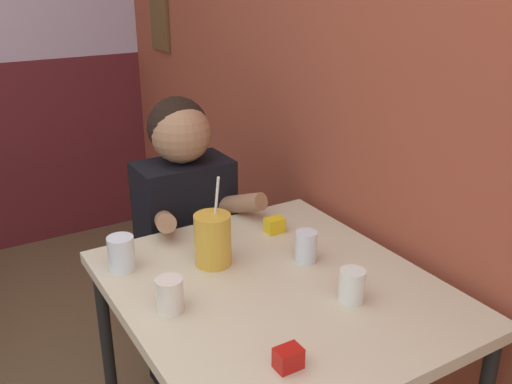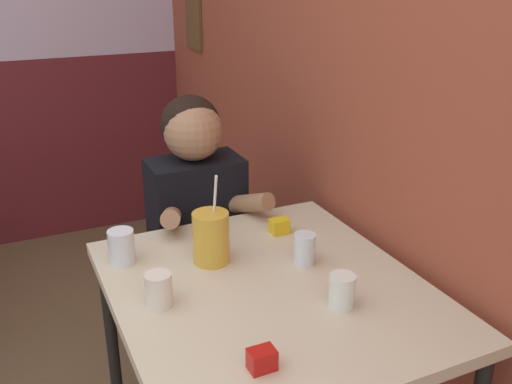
# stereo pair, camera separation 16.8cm
# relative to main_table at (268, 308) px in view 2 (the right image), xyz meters

# --- Properties ---
(brick_wall_right) EXTENTS (0.08, 4.56, 2.70)m
(brick_wall_right) POSITION_rel_main_table_xyz_m (0.48, 0.99, 0.65)
(brick_wall_right) COLOR brown
(brick_wall_right) RESTS_ON ground_plane
(main_table) EXTENTS (0.83, 0.96, 0.77)m
(main_table) POSITION_rel_main_table_xyz_m (0.00, 0.00, 0.00)
(main_table) COLOR beige
(main_table) RESTS_ON ground_plane
(person_seated) EXTENTS (0.42, 0.41, 1.18)m
(person_seated) POSITION_rel_main_table_xyz_m (0.01, 0.63, -0.07)
(person_seated) COLOR black
(person_seated) RESTS_ON ground_plane
(cocktail_pitcher) EXTENTS (0.11, 0.11, 0.28)m
(cocktail_pitcher) POSITION_rel_main_table_xyz_m (-0.09, 0.20, 0.15)
(cocktail_pitcher) COLOR gold
(cocktail_pitcher) RESTS_ON main_table
(glass_near_pitcher) EXTENTS (0.08, 0.08, 0.10)m
(glass_near_pitcher) POSITION_rel_main_table_xyz_m (-0.34, 0.31, 0.12)
(glass_near_pitcher) COLOR silver
(glass_near_pitcher) RESTS_ON main_table
(glass_center) EXTENTS (0.07, 0.07, 0.09)m
(glass_center) POSITION_rel_main_table_xyz_m (0.13, -0.17, 0.12)
(glass_center) COLOR silver
(glass_center) RESTS_ON main_table
(glass_far_side) EXTENTS (0.07, 0.07, 0.09)m
(glass_far_side) POSITION_rel_main_table_xyz_m (-0.30, 0.04, 0.12)
(glass_far_side) COLOR silver
(glass_far_side) RESTS_ON main_table
(glass_by_brick) EXTENTS (0.07, 0.07, 0.09)m
(glass_by_brick) POSITION_rel_main_table_xyz_m (0.15, 0.07, 0.12)
(glass_by_brick) COLOR silver
(glass_by_brick) RESTS_ON main_table
(condiment_ketchup) EXTENTS (0.06, 0.04, 0.05)m
(condiment_ketchup) POSITION_rel_main_table_xyz_m (-0.17, -0.31, 0.10)
(condiment_ketchup) COLOR #B7140F
(condiment_ketchup) RESTS_ON main_table
(condiment_mustard) EXTENTS (0.06, 0.04, 0.05)m
(condiment_mustard) POSITION_rel_main_table_xyz_m (0.18, 0.29, 0.10)
(condiment_mustard) COLOR yellow
(condiment_mustard) RESTS_ON main_table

